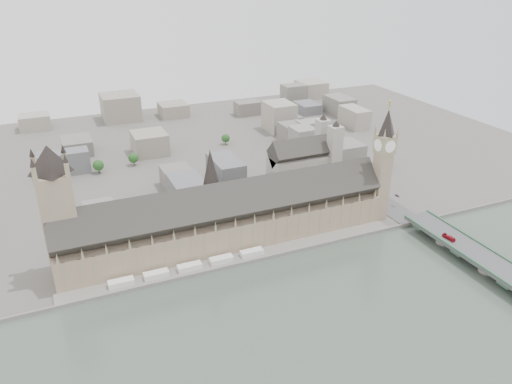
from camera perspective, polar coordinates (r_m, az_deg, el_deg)
name	(u,v)px	position (r m, az deg, el deg)	size (l,w,h in m)	color
ground	(237,255)	(394.01, -2.24, -7.23)	(900.00, 900.00, 0.00)	#595651
embankment_wall	(244,263)	(381.43, -1.41, -8.14)	(600.00, 1.50, 3.00)	slate
river_terrace	(240,259)	(387.56, -1.84, -7.65)	(270.00, 15.00, 2.00)	slate
terrace_tents	(190,267)	(376.03, -7.60, -8.47)	(118.00, 7.00, 4.00)	white
palace_of_westminster	(227,219)	(398.62, -3.33, -3.07)	(265.00, 40.73, 55.44)	#8B755E
elizabeth_tower	(383,157)	(437.02, 14.37, 3.85)	(17.00, 17.00, 107.50)	#8B755E
victoria_tower	(57,206)	(371.51, -21.74, -1.53)	(30.00, 30.00, 100.00)	#8B755E
central_tower	(211,177)	(385.88, -5.17, 1.68)	(13.00, 13.00, 48.00)	gray
westminster_bridge	(480,261)	(413.28, 24.21, -7.18)	(25.00, 325.00, 10.25)	#474749
westminster_abbey	(305,163)	(502.15, 5.58, 3.27)	(68.00, 36.00, 64.00)	#A69E96
city_skyline_inland	(160,139)	(600.34, -10.87, 5.99)	(720.00, 360.00, 38.00)	gray
park_trees	(201,216)	(436.91, -6.35, -2.78)	(110.00, 30.00, 15.00)	#1D4B1B
red_bus_north	(449,238)	(421.95, 21.17, -4.87)	(2.62, 11.22, 3.12)	#AA1320
car_approach	(397,196)	(481.67, 15.85, -0.42)	(2.00, 4.92, 1.43)	gray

